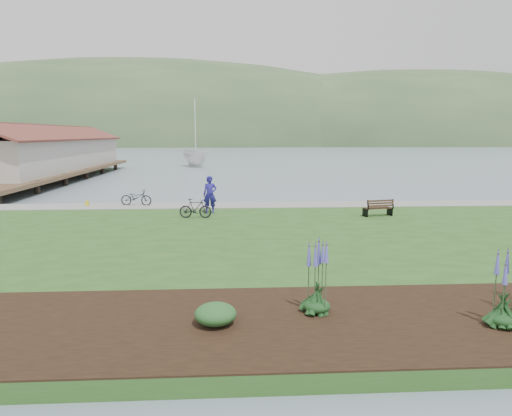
{
  "coord_description": "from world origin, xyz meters",
  "views": [
    {
      "loc": [
        -1.86,
        -19.22,
        4.48
      ],
      "look_at": [
        -0.75,
        0.36,
        1.3
      ],
      "focal_mm": 32.0,
      "sensor_mm": 36.0,
      "label": 1
    }
  ],
  "objects": [
    {
      "name": "shrub_0",
      "position": [
        -2.2,
        -9.9,
        0.67
      ],
      "size": [
        0.9,
        0.9,
        0.45
      ],
      "primitive_type": "ellipsoid",
      "color": "#1E4C21",
      "rests_on": "garden_bed"
    },
    {
      "name": "echium_0",
      "position": [
        3.91,
        -10.33,
        1.24
      ],
      "size": [
        0.62,
        0.62,
        1.88
      ],
      "color": "#133617",
      "rests_on": "garden_bed"
    },
    {
      "name": "pannier",
      "position": [
        -10.1,
        7.2,
        0.55
      ],
      "size": [
        0.2,
        0.29,
        0.3
      ],
      "primitive_type": "cube",
      "rotation": [
        0.0,
        0.0,
        0.1
      ],
      "color": "gold",
      "rests_on": "lawn"
    },
    {
      "name": "bicycle_b",
      "position": [
        -3.59,
        3.01,
        0.88
      ],
      "size": [
        0.59,
        1.62,
        0.95
      ],
      "primitive_type": "imported",
      "rotation": [
        0.0,
        0.0,
        1.48
      ],
      "color": "black",
      "rests_on": "lawn"
    },
    {
      "name": "garden_bed",
      "position": [
        3.0,
        -9.8,
        0.42
      ],
      "size": [
        24.0,
        4.4,
        0.04
      ],
      "primitive_type": "cube",
      "color": "black",
      "rests_on": "lawn"
    },
    {
      "name": "pier_pavilion",
      "position": [
        -20.0,
        27.52,
        2.64
      ],
      "size": [
        8.0,
        36.0,
        5.4
      ],
      "color": "#4C3826",
      "rests_on": "ground"
    },
    {
      "name": "sailboat",
      "position": [
        -6.59,
        44.55,
        0.0
      ],
      "size": [
        14.95,
        15.05,
        29.46
      ],
      "primitive_type": "imported",
      "rotation": [
        0.0,
        0.0,
        0.44
      ],
      "color": "silver",
      "rests_on": "ground"
    },
    {
      "name": "echium_4",
      "position": [
        0.09,
        -9.37,
        1.31
      ],
      "size": [
        0.62,
        0.62,
        2.05
      ],
      "color": "#133617",
      "rests_on": "garden_bed"
    },
    {
      "name": "far_hillside",
      "position": [
        20.0,
        170.0,
        0.0
      ],
      "size": [
        580.0,
        80.0,
        38.0
      ],
      "primitive_type": null,
      "color": "#385530",
      "rests_on": "ground"
    },
    {
      "name": "ground",
      "position": [
        0.0,
        0.0,
        0.0
      ],
      "size": [
        600.0,
        600.0,
        0.0
      ],
      "primitive_type": "plane",
      "color": "slate",
      "rests_on": "ground"
    },
    {
      "name": "shoreline_path",
      "position": [
        0.0,
        6.9,
        0.42
      ],
      "size": [
        34.0,
        2.2,
        0.03
      ],
      "primitive_type": "cube",
      "color": "gray",
      "rests_on": "lawn"
    },
    {
      "name": "person",
      "position": [
        -2.93,
        4.44,
        1.54
      ],
      "size": [
        0.83,
        0.58,
        2.28
      ],
      "primitive_type": "imported",
      "rotation": [
        0.0,
        0.0,
        0.01
      ],
      "color": "navy",
      "rests_on": "lawn"
    },
    {
      "name": "lawn",
      "position": [
        0.0,
        -2.0,
        0.2
      ],
      "size": [
        34.0,
        20.0,
        0.4
      ],
      "primitive_type": "cube",
      "color": "#26501C",
      "rests_on": "ground"
    },
    {
      "name": "bicycle_a",
      "position": [
        -7.3,
        7.2,
        0.87
      ],
      "size": [
        0.86,
        1.87,
        0.94
      ],
      "primitive_type": "imported",
      "rotation": [
        0.0,
        0.0,
        1.44
      ],
      "color": "black",
      "rests_on": "lawn"
    },
    {
      "name": "park_bench",
      "position": [
        5.58,
        2.98,
        0.84
      ],
      "size": [
        1.53,
        0.88,
        0.89
      ],
      "rotation": [
        0.0,
        0.0,
        0.22
      ],
      "color": "black",
      "rests_on": "lawn"
    }
  ]
}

